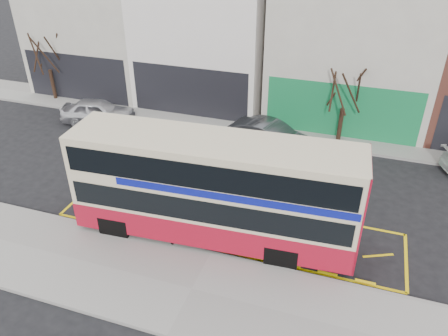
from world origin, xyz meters
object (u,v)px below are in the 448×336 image
(street_tree_right, at_px, (347,78))
(double_decker_bus, at_px, (215,189))
(bus_stop_post, at_px, (171,207))
(car_silver, at_px, (98,111))
(car_grey, at_px, (271,137))
(street_tree_left, at_px, (44,42))

(street_tree_right, bearing_deg, double_decker_bus, -111.10)
(bus_stop_post, xyz_separation_m, car_silver, (-8.93, 8.92, -1.19))
(double_decker_bus, distance_m, car_silver, 12.92)
(car_grey, relative_size, street_tree_left, 0.81)
(car_silver, relative_size, car_grey, 0.94)
(car_silver, height_order, street_tree_right, street_tree_right)
(street_tree_left, bearing_deg, car_grey, -8.13)
(bus_stop_post, height_order, car_silver, bus_stop_post)
(double_decker_bus, height_order, street_tree_left, street_tree_left)
(bus_stop_post, relative_size, street_tree_right, 0.55)
(bus_stop_post, height_order, street_tree_left, street_tree_left)
(car_silver, height_order, car_grey, car_grey)
(street_tree_left, distance_m, street_tree_right, 18.82)
(bus_stop_post, bearing_deg, street_tree_left, 144.59)
(street_tree_left, bearing_deg, street_tree_right, -0.37)
(car_grey, distance_m, street_tree_left, 15.90)
(bus_stop_post, distance_m, street_tree_right, 12.24)
(car_silver, xyz_separation_m, street_tree_left, (-4.81, 2.20, 3.16))
(double_decker_bus, height_order, bus_stop_post, double_decker_bus)
(double_decker_bus, relative_size, car_grey, 2.34)
(street_tree_left, bearing_deg, car_silver, -24.55)
(car_silver, distance_m, street_tree_left, 6.16)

